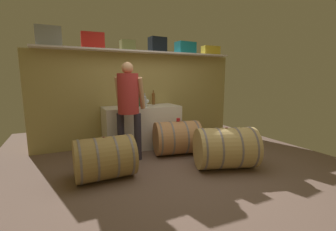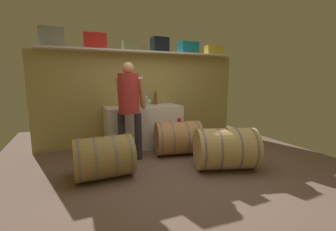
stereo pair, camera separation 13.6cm
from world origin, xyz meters
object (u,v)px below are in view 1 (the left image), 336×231
wine_bottle_clear (145,101)px  tasting_cup (178,120)px  wine_bottle_green (140,99)px  toolcase_teal (185,48)px  toolcase_yellow (211,51)px  toolcase_red (93,41)px  winemaker_pouring (128,101)px  toolcase_olive (128,45)px  work_cabinet (142,127)px  wine_bottle_amber (153,98)px  wine_barrel_near (177,138)px  wine_barrel_flank (105,158)px  toolcase_black (157,45)px  wine_glass (147,101)px  toolcase_grey (49,36)px  wine_barrel_far (226,148)px

wine_bottle_clear → tasting_cup: 0.79m
wine_bottle_green → toolcase_teal: bearing=11.0°
wine_bottle_clear → wine_bottle_green: bearing=104.2°
toolcase_teal → toolcase_yellow: toolcase_teal is taller
toolcase_red → winemaker_pouring: (0.43, -0.85, -1.09)m
toolcase_olive → work_cabinet: bearing=-50.4°
wine_bottle_amber → tasting_cup: (0.13, -0.94, -0.34)m
work_cabinet → wine_bottle_clear: bearing=-84.8°
wine_barrel_near → tasting_cup: (0.03, -0.00, 0.35)m
toolcase_yellow → wine_barrel_near: 2.47m
wine_barrel_flank → wine_bottle_amber: bearing=46.3°
toolcase_olive → wine_bottle_clear: toolcase_olive is taller
toolcase_black → toolcase_teal: bearing=-4.0°
wine_barrel_flank → wine_glass: bearing=47.9°
wine_barrel_near → toolcase_grey: bearing=165.7°
toolcase_yellow → winemaker_pouring: bearing=-158.6°
toolcase_grey → wine_glass: 2.14m
toolcase_olive → toolcase_teal: size_ratio=0.66×
toolcase_grey → toolcase_black: bearing=-1.3°
work_cabinet → wine_bottle_amber: size_ratio=5.02×
work_cabinet → wine_bottle_clear: wine_bottle_clear is taller
wine_glass → wine_barrel_flank: 1.84m
wine_barrel_near → wine_bottle_green: bearing=133.7°
toolcase_teal → wine_bottle_clear: 1.66m
toolcase_yellow → winemaker_pouring: 2.67m
work_cabinet → wine_bottle_amber: (0.35, 0.21, 0.57)m
wine_glass → wine_barrel_near: size_ratio=0.15×
toolcase_olive → wine_bottle_green: (0.17, -0.23, -1.09)m
wine_bottle_amber → wine_barrel_near: size_ratio=0.33×
work_cabinet → wine_glass: size_ratio=11.27×
wine_bottle_green → tasting_cup: size_ratio=4.55×
toolcase_red → wine_barrel_far: bearing=-44.4°
work_cabinet → winemaker_pouring: (-0.44, -0.62, 0.62)m
toolcase_grey → wine_barrel_flank: size_ratio=0.50×
wine_barrel_near → wine_barrel_far: wine_barrel_far is taller
wine_glass → winemaker_pouring: (-0.58, -0.67, 0.09)m
wine_bottle_amber → wine_barrel_flank: (-1.33, -1.46, -0.69)m
wine_glass → wine_barrel_flank: bearing=-130.8°
wine_barrel_far → tasting_cup: (-0.37, 0.94, 0.33)m
wine_bottle_amber → wine_bottle_clear: 0.50m
wine_bottle_green → toolcase_yellow: bearing=7.0°
work_cabinet → tasting_cup: work_cabinet is taller
toolcase_grey → toolcase_teal: toolcase_grey is taller
toolcase_black → wine_bottle_green: toolcase_black is taller
work_cabinet → wine_glass: 0.54m
tasting_cup → wine_glass: bearing=113.1°
wine_glass → wine_bottle_green: bearing=-164.0°
wine_barrel_far → winemaker_pouring: winemaker_pouring is taller
toolcase_red → wine_barrel_flank: bearing=-90.7°
toolcase_grey → toolcase_olive: toolcase_grey is taller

